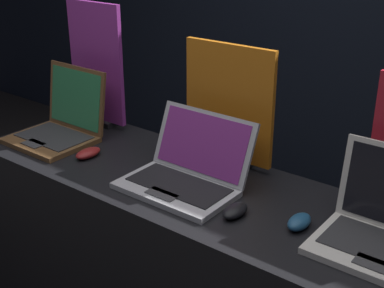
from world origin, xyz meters
TOP-DOWN VIEW (x-y plane):
  - display_counter at (0.00, 0.28)m, footprint 1.85×0.56m
  - laptop_front at (-0.70, 0.27)m, footprint 0.33×0.32m
  - mouse_front at (-0.47, 0.21)m, footprint 0.06×0.11m
  - promo_stand_front at (-0.70, 0.50)m, footprint 0.31×0.07m
  - laptop_middle at (-0.01, 0.26)m, footprint 0.40×0.33m
  - mouse_middle at (0.24, 0.19)m, footprint 0.06×0.11m
  - promo_stand_middle at (-0.01, 0.51)m, footprint 0.38×0.07m
  - mouse_back at (0.43, 0.25)m, footprint 0.06×0.10m

SIDE VIEW (x-z plane):
  - display_counter at x=0.00m, z-range 0.00..0.86m
  - mouse_front at x=-0.47m, z-range 0.86..0.89m
  - mouse_middle at x=0.24m, z-range 0.86..0.89m
  - mouse_back at x=0.43m, z-range 0.86..0.90m
  - laptop_middle at x=-0.01m, z-range 0.79..1.03m
  - laptop_front at x=-0.70m, z-range 0.78..1.07m
  - promo_stand_middle at x=-0.01m, z-range 0.85..1.30m
  - promo_stand_front at x=-0.70m, z-range 0.85..1.39m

